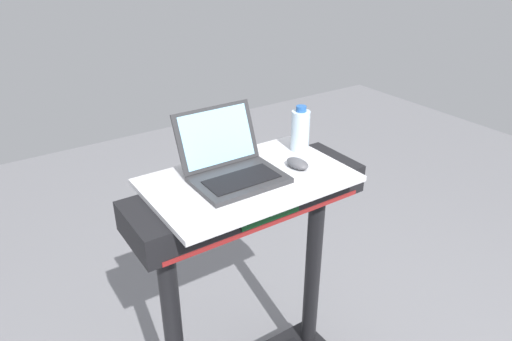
# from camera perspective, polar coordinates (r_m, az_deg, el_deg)

# --- Properties ---
(desk_board) EXTENTS (0.72, 0.46, 0.02)m
(desk_board) POSITION_cam_1_polar(r_m,az_deg,el_deg) (1.68, -0.95, -1.18)
(desk_board) COLOR silver
(desk_board) RESTS_ON treadmill_base
(laptop) EXTENTS (0.31, 0.30, 0.23)m
(laptop) POSITION_cam_1_polar(r_m,az_deg,el_deg) (1.67, -2.96, 0.65)
(laptop) COLOR #2D2D30
(laptop) RESTS_ON desk_board
(computer_mouse) EXTENTS (0.07, 0.10, 0.03)m
(computer_mouse) POSITION_cam_1_polar(r_m,az_deg,el_deg) (1.75, 5.05, 0.86)
(computer_mouse) COLOR #4C4C51
(computer_mouse) RESTS_ON desk_board
(water_bottle) EXTENTS (0.07, 0.07, 0.18)m
(water_bottle) POSITION_cam_1_polar(r_m,az_deg,el_deg) (1.87, 5.40, 4.91)
(water_bottle) COLOR silver
(water_bottle) RESTS_ON desk_board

